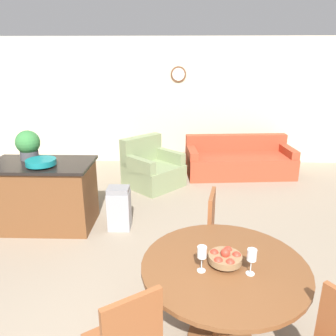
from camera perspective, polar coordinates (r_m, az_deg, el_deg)
wall_back at (r=7.31m, az=0.35°, el=11.42°), size 8.00×0.09×2.70m
dining_table at (r=2.75m, az=9.64°, el=-19.12°), size 1.29×1.29×0.75m
dining_chair_far_side at (r=3.52m, az=9.29°, el=-11.07°), size 0.49×0.49×0.96m
fruit_bowl at (r=2.62m, az=9.93°, el=-15.13°), size 0.26×0.26×0.14m
wine_glass_left at (r=2.48m, az=5.93°, el=-14.55°), size 0.07×0.07×0.20m
wine_glass_right at (r=2.51m, az=14.38°, el=-14.63°), size 0.07×0.07×0.20m
kitchen_island at (r=4.84m, az=-20.81°, el=-4.39°), size 1.38×0.80×0.93m
teal_bowl at (r=4.52m, az=-21.25°, el=0.95°), size 0.38×0.38×0.10m
potted_plant at (r=4.87m, az=-23.19°, el=3.80°), size 0.32×0.32×0.40m
trash_bin at (r=4.57m, az=-8.50°, el=-6.95°), size 0.30×0.25×0.61m
couch at (r=6.80m, az=12.21°, el=1.13°), size 2.16×1.07×0.76m
armchair at (r=6.05m, az=-2.85°, el=-0.35°), size 1.22×1.22×0.89m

